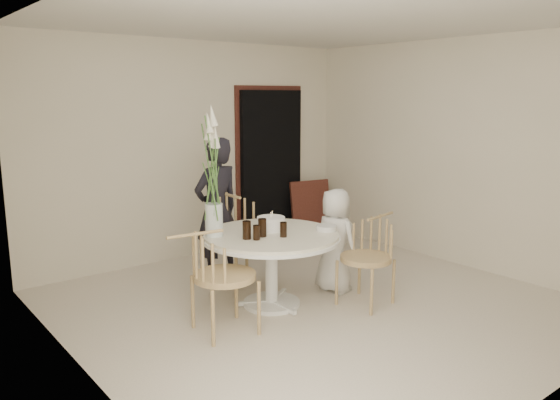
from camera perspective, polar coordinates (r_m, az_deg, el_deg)
ground at (r=5.52m, az=3.67°, el=-10.78°), size 4.50×4.50×0.00m
room_shell at (r=5.14m, az=3.89°, el=6.23°), size 4.50×4.50×4.50m
doorway at (r=7.61m, az=-0.96°, el=3.48°), size 1.00×0.10×2.10m
door_trim at (r=7.63m, az=-1.14°, el=3.95°), size 1.12×0.03×2.22m
table at (r=5.29m, az=-0.90°, el=-4.69°), size 1.33×1.33×0.73m
picture_frame at (r=7.88m, az=3.27°, el=-0.97°), size 0.65×0.30×0.83m
chair_far at (r=5.94m, az=-4.83°, el=-2.70°), size 0.57×0.60×0.99m
chair_right at (r=5.49m, az=9.68°, el=-4.81°), size 0.57×0.53×0.87m
chair_left at (r=4.68m, az=-7.28°, el=-7.01°), size 0.60×0.56×0.94m
girl at (r=6.05m, az=-6.60°, el=-1.00°), size 0.62×0.45×1.59m
boy at (r=5.72m, az=5.79°, el=-4.23°), size 0.39×0.56×1.09m
birthday_cake at (r=5.36m, az=-0.94°, el=-2.47°), size 0.28×0.28×0.18m
cola_tumbler_a at (r=5.12m, az=-1.86°, el=-2.91°), size 0.09×0.09×0.17m
cola_tumbler_b at (r=5.11m, az=0.35°, el=-3.10°), size 0.07×0.07×0.14m
cola_tumbler_c at (r=5.01m, az=-2.47°, el=-3.42°), size 0.08×0.08×0.14m
cola_tumbler_d at (r=5.04m, az=-3.50°, el=-3.16°), size 0.09×0.09×0.17m
plate_stack at (r=5.38m, az=4.87°, el=-2.92°), size 0.23×0.23×0.05m
flower_vase at (r=5.09m, az=-7.01°, el=1.84°), size 0.17×0.17×1.23m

